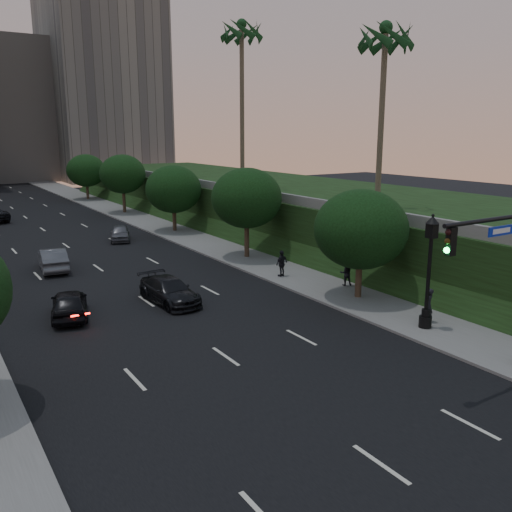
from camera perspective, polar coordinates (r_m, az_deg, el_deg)
ground at (r=19.50m, az=4.30°, el=-15.51°), size 160.00×160.00×0.00m
road_surface at (r=45.80m, az=-18.79°, el=0.61°), size 16.00×140.00×0.02m
sidewalk_right at (r=49.14m, az=-7.15°, el=2.09°), size 4.50×140.00×0.15m
embankment at (r=53.25m, az=5.26°, el=5.08°), size 18.00×90.00×4.00m
parapet_wall at (r=48.25m, az=-2.75°, el=7.11°), size 0.35×90.00×0.70m
office_block_mid at (r=116.85m, az=-25.27°, el=13.63°), size 22.00×18.00×26.00m
office_block_right at (r=115.23m, az=-15.83°, el=16.87°), size 20.00×22.00×36.00m
tree_right_a at (r=30.39m, az=10.97°, el=2.78°), size 5.20×5.20×6.24m
tree_right_b at (r=39.77m, az=-1.00°, el=6.10°), size 5.20×5.20×6.74m
tree_right_c at (r=51.29m, az=-8.69°, el=6.96°), size 5.20×5.20×6.24m
tree_right_d at (r=64.24m, az=-13.86°, el=8.37°), size 5.20×5.20×6.74m
tree_right_e at (r=78.59m, az=-17.45°, el=8.57°), size 5.20×5.20×6.24m
palm_mid at (r=39.72m, az=13.47°, el=21.39°), size 3.20×3.20×13.00m
palm_far at (r=51.67m, az=-1.52°, el=22.30°), size 3.20×3.20×15.50m
street_lamp at (r=26.60m, az=17.70°, el=-2.12°), size 0.64×0.64×5.62m
sedan_near_left at (r=29.24m, az=-19.06°, el=-4.75°), size 2.76×4.62×1.47m
sedan_mid_left at (r=39.40m, az=-20.61°, el=-0.33°), size 2.16×4.85×1.55m
sedan_near_right at (r=30.32m, az=-9.11°, el=-3.64°), size 2.24×4.91×1.39m
sedan_far_right at (r=48.47m, az=-14.13°, el=2.37°), size 2.82×4.29×1.36m
pedestrian_a at (r=27.82m, az=17.68°, el=-4.98°), size 0.71×0.56×1.70m
pedestrian_b at (r=33.24m, az=9.45°, el=-1.77°), size 0.93×0.87×1.53m
pedestrian_c at (r=34.86m, az=2.73°, el=-0.78°), size 1.07×0.65×1.70m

